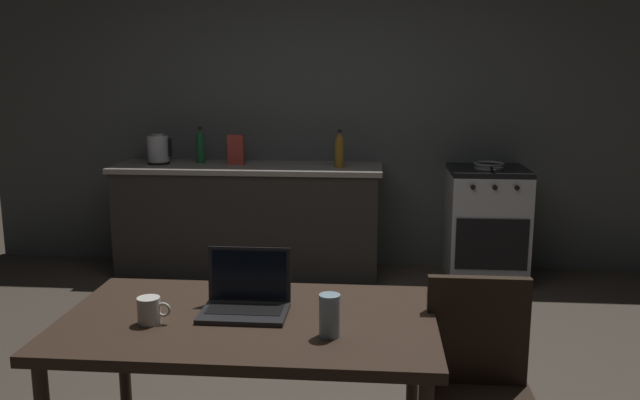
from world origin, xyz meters
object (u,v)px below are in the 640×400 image
at_px(drinking_glass, 330,315).
at_px(coffee_mug, 150,310).
at_px(frying_pan, 489,165).
at_px(cereal_box, 236,150).
at_px(bottle_b, 200,146).
at_px(stove_oven, 486,224).
at_px(chair, 479,385).
at_px(bottle, 339,149).
at_px(dining_table, 249,335).
at_px(laptop, 246,300).
at_px(electric_kettle, 158,150).

bearing_deg(drinking_glass, coffee_mug, 174.79).
height_order(frying_pan, cereal_box, cereal_box).
bearing_deg(coffee_mug, bottle_b, 101.68).
distance_m(frying_pan, coffee_mug, 3.43).
xyz_separation_m(stove_oven, chair, (-0.49, -2.92, 0.07)).
bearing_deg(chair, bottle, 87.86).
xyz_separation_m(cereal_box, bottle_b, (-0.31, 0.06, 0.02)).
height_order(chair, bottle, bottle).
bearing_deg(drinking_glass, dining_table, 154.03).
relative_size(laptop, coffee_mug, 2.64).
bearing_deg(coffee_mug, bottle, 80.28).
relative_size(chair, coffee_mug, 7.37).
bearing_deg(bottle, stove_oven, 2.33).
bearing_deg(coffee_mug, drinking_glass, -5.21).
bearing_deg(stove_oven, bottle, -177.67).
xyz_separation_m(laptop, coffee_mug, (-0.32, -0.14, 0.00)).
distance_m(electric_kettle, bottle, 1.48).
bearing_deg(chair, frying_pan, 64.97).
bearing_deg(laptop, chair, -14.32).
bearing_deg(coffee_mug, cereal_box, 96.26).
xyz_separation_m(dining_table, coffee_mug, (-0.34, -0.09, 0.12)).
bearing_deg(cereal_box, dining_table, -77.16).
distance_m(dining_table, coffee_mug, 0.37).
bearing_deg(drinking_glass, laptop, 148.30).
height_order(dining_table, laptop, laptop).
distance_m(stove_oven, coffee_mug, 3.47).
bearing_deg(bottle, electric_kettle, 178.06).
height_order(electric_kettle, bottle_b, bottle_b).
distance_m(coffee_mug, drinking_glass, 0.65).
relative_size(drinking_glass, bottle_b, 0.50).
relative_size(bottle, coffee_mug, 2.45).
xyz_separation_m(dining_table, cereal_box, (-0.67, 2.95, 0.34)).
distance_m(electric_kettle, cereal_box, 0.64).
xyz_separation_m(frying_pan, coffee_mug, (-1.68, -2.99, -0.12)).
height_order(dining_table, cereal_box, cereal_box).
relative_size(laptop, frying_pan, 0.78).
height_order(laptop, bottle, bottle).
distance_m(stove_oven, cereal_box, 2.09).
relative_size(chair, electric_kettle, 3.62).
distance_m(bottle, coffee_mug, 3.03).
relative_size(bottle, bottle_b, 0.99).
xyz_separation_m(bottle, bottle_b, (-1.15, 0.13, 0.00)).
xyz_separation_m(dining_table, drinking_glass, (0.31, -0.15, 0.15)).
height_order(dining_table, drinking_glass, drinking_glass).
height_order(bottle, coffee_mug, bottle).
bearing_deg(laptop, coffee_mug, -167.44).
bearing_deg(chair, drinking_glass, -178.56).
relative_size(coffee_mug, cereal_box, 0.50).
relative_size(stove_oven, coffee_mug, 7.40).
height_order(stove_oven, frying_pan, frying_pan).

